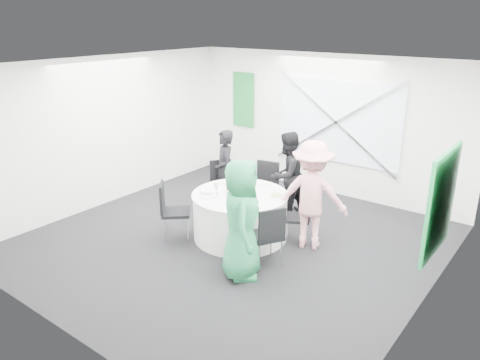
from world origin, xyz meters
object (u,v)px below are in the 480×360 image
Objects in this scene: chair_back_left at (222,181)px; person_man_back at (287,175)px; clear_water_bottle at (229,185)px; chair_front_left at (170,207)px; person_man_back_left at (225,171)px; person_woman_green at (241,219)px; banquet_table at (240,216)px; green_water_bottle at (253,189)px; chair_back_right at (303,214)px; chair_back at (265,184)px; chair_front_right at (268,232)px; person_woman_pink at (312,195)px.

chair_back_left is 1.24m from person_man_back.
chair_back_left is 3.34× the size of clear_water_bottle.
person_man_back reaches higher than chair_front_left.
chair_back_left is 0.96× the size of chair_front_left.
chair_back_left is 1.14m from clear_water_bottle.
chair_back_left is at bearing -129.96° from person_man_back_left.
person_man_back is 0.92× the size of person_woman_green.
chair_front_left is (-0.84, -0.74, 0.19)m from banquet_table.
person_woman_green is at bearing 22.49° from person_man_back.
green_water_bottle is (0.21, 0.05, 0.49)m from banquet_table.
chair_back_left is 1.11× the size of chair_back_right.
chair_front_right is (1.14, -1.58, -0.02)m from chair_back.
green_water_bottle is (1.15, -0.71, 0.11)m from person_man_back_left.
clear_water_bottle is at bearing -100.90° from chair_back.
chair_back is at bearing -60.64° from chair_front_left.
person_man_back is (0.99, 1.94, 0.22)m from chair_front_left.
person_woman_green is (0.60, -2.14, 0.07)m from person_man_back.
chair_back reaches higher than chair_back_right.
green_water_bottle is at bearing 12.93° from banquet_table.
chair_front_right is at bearing -61.18° from person_woman_green.
person_woman_green reaches higher than clear_water_bottle.
chair_front_right reaches higher than banquet_table.
person_woman_green reaches higher than banquet_table.
chair_front_right is 0.62× the size of person_man_back_left.
chair_front_right is 0.53m from person_woman_green.
person_man_back is 5.61× the size of clear_water_bottle.
chair_back_right is (1.89, -0.28, -0.06)m from chair_back_left.
chair_back_left is at bearing -30.29° from person_woman_pink.
chair_back_left is at bearing -125.67° from chair_back_right.
chair_back_left is at bearing -61.53° from person_man_back.
chair_front_right is 0.98× the size of chair_front_left.
chair_back_left is 2.11m from person_woman_pink.
chair_back_left is 1.50m from chair_front_left.
person_woman_pink is 6.00× the size of green_water_bottle.
person_woman_pink is at bearing -158.86° from chair_front_right.
green_water_bottle is at bearing -86.12° from chair_back_right.
person_man_back is at bearing 61.12° from person_man_back_left.
chair_back is at bearing -61.17° from person_man_back.
chair_back_left is 0.60× the size of person_man_back.
chair_back_right reaches higher than banquet_table.
chair_front_right is (0.92, -0.54, 0.18)m from banquet_table.
person_man_back is at bearing 10.16° from chair_back.
person_woman_pink reaches higher than chair_front_left.
chair_back_right is at bearing -44.57° from person_woman_green.
chair_front_right is at bearing -86.96° from chair_back_left.
green_water_bottle is (-0.53, 1.00, 0.02)m from person_woman_green.
chair_back_left reaches higher than chair_back_right.
chair_front_right reaches higher than chair_back_right.
chair_front_left is at bearing -121.06° from chair_back.
person_man_back reaches higher than chair_front_right.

